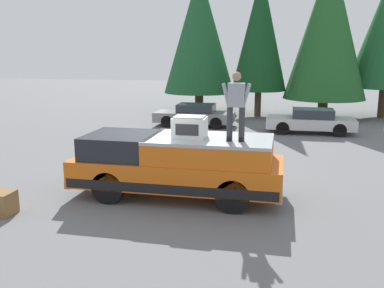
# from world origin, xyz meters

# --- Properties ---
(ground_plane) EXTENTS (90.00, 90.00, 0.00)m
(ground_plane) POSITION_xyz_m (0.00, 0.00, 0.00)
(ground_plane) COLOR slate
(pickup_truck) EXTENTS (2.01, 5.54, 1.65)m
(pickup_truck) POSITION_xyz_m (-0.37, -0.63, 0.87)
(pickup_truck) COLOR orange
(pickup_truck) RESTS_ON ground
(compressor_unit) EXTENTS (0.65, 0.84, 0.56)m
(compressor_unit) POSITION_xyz_m (-0.48, -0.99, 1.93)
(compressor_unit) COLOR silver
(compressor_unit) RESTS_ON pickup_truck
(person_on_truck_bed) EXTENTS (0.29, 0.72, 1.69)m
(person_on_truck_bed) POSITION_xyz_m (-0.60, -2.18, 2.55)
(person_on_truck_bed) COLOR #333338
(person_on_truck_bed) RESTS_ON pickup_truck
(parked_car_silver) EXTENTS (1.64, 4.10, 1.16)m
(parked_car_silver) POSITION_xyz_m (9.87, -4.61, 0.58)
(parked_car_silver) COLOR silver
(parked_car_silver) RESTS_ON ground
(parked_car_grey) EXTENTS (1.64, 4.10, 1.16)m
(parked_car_grey) POSITION_xyz_m (10.61, 1.20, 0.58)
(parked_car_grey) COLOR gray
(parked_car_grey) RESTS_ON ground
(wooden_crate) EXTENTS (0.56, 0.56, 0.56)m
(wooden_crate) POSITION_xyz_m (-2.53, 3.14, 0.28)
(wooden_crate) COLOR olive
(wooden_crate) RESTS_ON ground
(conifer_left) EXTENTS (4.63, 4.63, 9.23)m
(conifer_left) POSITION_xyz_m (14.92, -5.55, 5.18)
(conifer_left) COLOR #4C3826
(conifer_left) RESTS_ON ground
(conifer_center_left) EXTENTS (3.22, 3.22, 8.37)m
(conifer_center_left) POSITION_xyz_m (14.89, -1.79, 4.95)
(conifer_center_left) COLOR #4C3826
(conifer_center_left) RESTS_ON ground
(conifer_center_right) EXTENTS (4.45, 4.45, 8.78)m
(conifer_center_right) POSITION_xyz_m (15.94, 2.02, 5.01)
(conifer_center_right) COLOR #4C3826
(conifer_center_right) RESTS_ON ground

